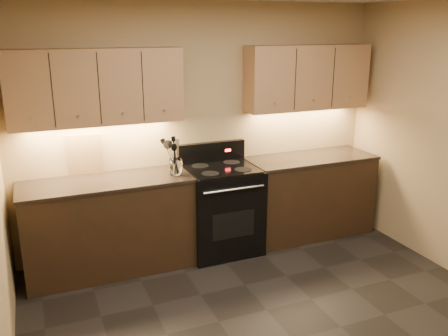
% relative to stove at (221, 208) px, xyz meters
% --- Properties ---
extents(wall_back, '(4.00, 0.04, 2.60)m').
position_rel_stove_xyz_m(wall_back, '(-0.08, 0.32, 0.82)').
color(wall_back, tan).
rests_on(wall_back, ground).
extents(counter_left, '(1.62, 0.62, 0.93)m').
position_rel_stove_xyz_m(counter_left, '(-1.18, 0.02, -0.01)').
color(counter_left, black).
rests_on(counter_left, ground).
extents(counter_right, '(1.46, 0.62, 0.93)m').
position_rel_stove_xyz_m(counter_right, '(1.10, 0.02, -0.01)').
color(counter_right, black).
rests_on(counter_right, ground).
extents(stove, '(0.76, 0.68, 1.14)m').
position_rel_stove_xyz_m(stove, '(0.00, 0.00, 0.00)').
color(stove, black).
rests_on(stove, ground).
extents(upper_cab_left, '(1.60, 0.30, 0.70)m').
position_rel_stove_xyz_m(upper_cab_left, '(-1.18, 0.17, 1.32)').
color(upper_cab_left, '#A47852').
rests_on(upper_cab_left, wall_back).
extents(upper_cab_right, '(1.44, 0.30, 0.70)m').
position_rel_stove_xyz_m(upper_cab_right, '(1.10, 0.17, 1.32)').
color(upper_cab_right, '#A47852').
rests_on(upper_cab_right, wall_back).
extents(outlet_plate, '(0.08, 0.01, 0.12)m').
position_rel_stove_xyz_m(outlet_plate, '(-1.38, 0.31, 0.64)').
color(outlet_plate, '#B2B5BA').
rests_on(outlet_plate, wall_back).
extents(utensil_crock, '(0.16, 0.16, 0.16)m').
position_rel_stove_xyz_m(utensil_crock, '(-0.50, -0.04, 0.52)').
color(utensil_crock, white).
rests_on(utensil_crock, counter_left).
extents(cutting_board, '(0.33, 0.09, 0.41)m').
position_rel_stove_xyz_m(cutting_board, '(-1.32, 0.29, 0.66)').
color(cutting_board, tan).
rests_on(cutting_board, counter_left).
extents(wooden_spoon, '(0.12, 0.11, 0.35)m').
position_rel_stove_xyz_m(wooden_spoon, '(-0.52, -0.06, 0.64)').
color(wooden_spoon, tan).
rests_on(wooden_spoon, utensil_crock).
extents(black_spoon, '(0.10, 0.16, 0.33)m').
position_rel_stove_xyz_m(black_spoon, '(-0.50, -0.02, 0.63)').
color(black_spoon, black).
rests_on(black_spoon, utensil_crock).
extents(black_turner, '(0.12, 0.12, 0.39)m').
position_rel_stove_xyz_m(black_turner, '(-0.50, -0.07, 0.66)').
color(black_turner, black).
rests_on(black_turner, utensil_crock).
extents(steel_spatula, '(0.25, 0.11, 0.40)m').
position_rel_stove_xyz_m(steel_spatula, '(-0.48, -0.03, 0.67)').
color(steel_spatula, silver).
rests_on(steel_spatula, utensil_crock).
extents(steel_skimmer, '(0.20, 0.09, 0.35)m').
position_rel_stove_xyz_m(steel_skimmer, '(-0.47, -0.05, 0.64)').
color(steel_skimmer, silver).
rests_on(steel_skimmer, utensil_crock).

